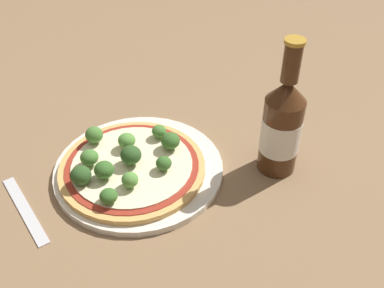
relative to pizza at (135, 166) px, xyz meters
The scene contains 16 objects.
ground_plane 0.02m from the pizza, 163.37° to the right, with size 3.00×3.00×0.00m, color #846647.
plate 0.02m from the pizza, 29.58° to the left, with size 0.29×0.29×0.01m.
pizza is the anchor object (origin of this frame).
broccoli_floret_0 0.08m from the pizza, 44.61° to the left, with size 0.03×0.03×0.03m.
broccoli_floret_1 0.10m from the pizza, 124.07° to the right, with size 0.03×0.03×0.02m.
broccoli_floret_2 0.06m from the pizza, 105.69° to the right, with size 0.03×0.03×0.03m.
broccoli_floret_3 0.08m from the pizza, 168.18° to the left, with size 0.03×0.03×0.03m.
broccoli_floret_4 0.06m from the pizza, 155.65° to the right, with size 0.03×0.03×0.03m.
broccoli_floret_5 0.06m from the pizza, 34.05° to the right, with size 0.03×0.03×0.03m.
broccoli_floret_6 0.08m from the pizza, 16.31° to the left, with size 0.03×0.03×0.03m.
broccoli_floret_7 0.10m from the pizza, 164.89° to the right, with size 0.03×0.03×0.03m.
broccoli_floret_8 0.05m from the pizza, 95.11° to the left, with size 0.03×0.03×0.03m.
broccoli_floret_9 0.03m from the pizza, 151.86° to the right, with size 0.04×0.04×0.04m.
broccoli_floret_10 0.10m from the pizza, 127.67° to the left, with size 0.03×0.03×0.03m.
beer_bottle 0.26m from the pizza, 11.32° to the right, with size 0.07×0.07×0.24m.
fork 0.19m from the pizza, 169.35° to the right, with size 0.07×0.17×0.00m.
Camera 1 is at (-0.06, -0.57, 0.54)m, focal length 42.00 mm.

